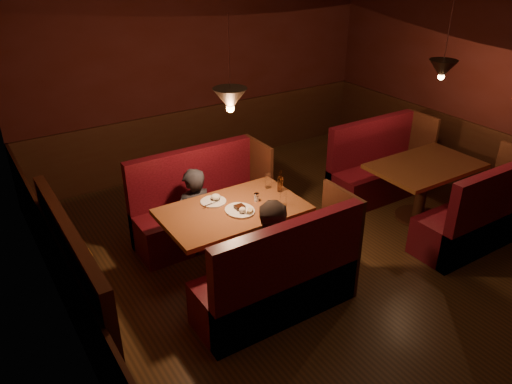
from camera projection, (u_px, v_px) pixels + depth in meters
room at (330, 189)px, 5.35m from camera, size 6.02×7.02×2.92m
main_table at (234, 223)px, 5.51m from camera, size 1.55×0.94×1.09m
main_bench_far at (201, 211)px, 6.30m from camera, size 1.71×0.61×1.16m
main_bench_near at (281, 284)px, 4.98m from camera, size 1.71×0.61×1.16m
second_table at (424, 179)px, 6.61m from camera, size 1.44×0.92×0.81m
second_bench_far at (377, 171)px, 7.38m from camera, size 1.59×0.59×1.13m
second_bench_near at (478, 221)px, 6.09m from camera, size 1.59×0.59×1.13m
diner_a at (193, 198)px, 5.88m from camera, size 0.56×0.39×1.44m
diner_b at (276, 239)px, 5.00m from camera, size 0.84×0.71×1.52m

